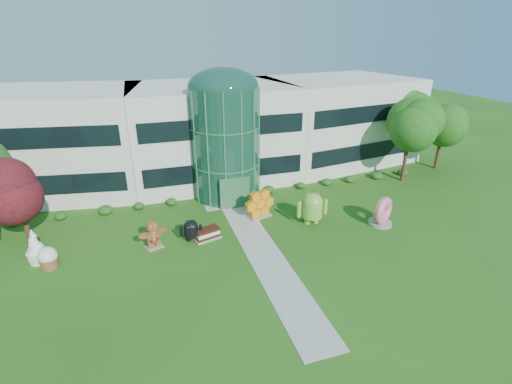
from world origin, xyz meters
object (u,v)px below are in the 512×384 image
object	(u,v)px
android_black	(191,229)
gingerbread	(153,234)
android_green	(312,206)
donut	(382,211)

from	to	relation	value
android_black	gingerbread	bearing A→B (deg)	-170.48
android_black	gingerbread	size ratio (longest dim) A/B	0.83
android_green	gingerbread	distance (m)	12.21
android_black	donut	world-z (taller)	donut
android_green	donut	world-z (taller)	android_green
android_green	android_black	world-z (taller)	android_green
android_green	donut	xyz separation A→B (m)	(5.10, -1.86, -0.31)
android_black	gingerbread	world-z (taller)	gingerbread
android_black	gingerbread	xyz separation A→B (m)	(-2.67, -0.16, 0.10)
android_black	donut	size ratio (longest dim) A/B	0.80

